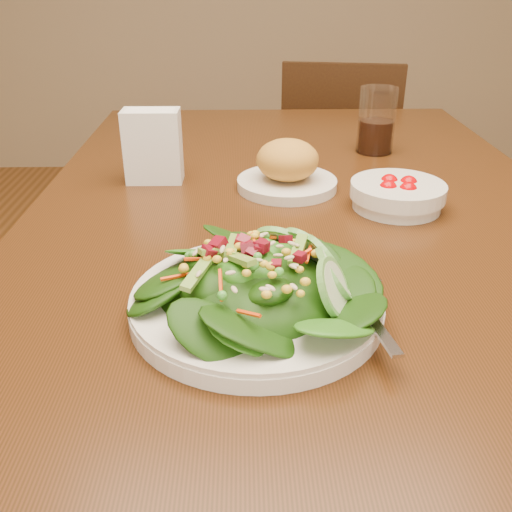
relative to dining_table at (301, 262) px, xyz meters
name	(u,v)px	position (x,y,z in m)	size (l,w,h in m)	color
dining_table	(301,262)	(0.00, 0.00, 0.00)	(0.90, 1.40, 0.75)	#43200D
chair_far	(336,176)	(0.23, 1.02, -0.20)	(0.45, 0.45, 0.84)	black
salad_plate	(265,289)	(-0.07, -0.31, 0.13)	(0.29, 0.29, 0.08)	silver
bread_plate	(287,169)	(-0.02, 0.09, 0.14)	(0.18, 0.18, 0.09)	silver
tomato_bowl	(397,195)	(0.15, -0.01, 0.12)	(0.15, 0.15, 0.05)	silver
drinking_glass	(376,125)	(0.18, 0.30, 0.16)	(0.08, 0.08, 0.13)	silver
napkin_holder	(153,144)	(-0.26, 0.13, 0.17)	(0.10, 0.06, 0.13)	white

